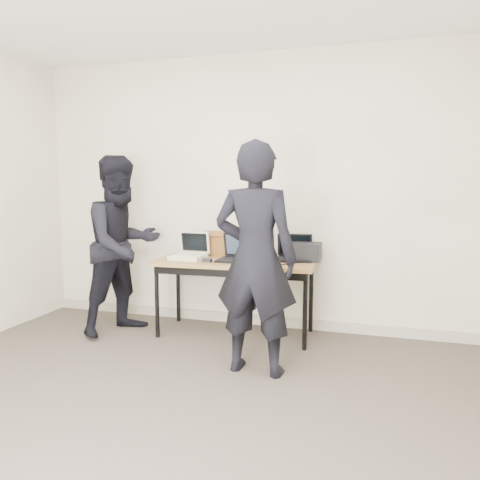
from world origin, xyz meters
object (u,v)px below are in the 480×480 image
at_px(laptop_center, 237,255).
at_px(person_typist, 255,259).
at_px(equipment_box, 305,252).
at_px(person_observer, 123,245).
at_px(leather_satchel, 225,243).
at_px(desk, 235,267).
at_px(laptop_beige, 190,253).
at_px(laptop_right, 294,254).

distance_m(laptop_center, person_typist, 0.88).
bearing_deg(equipment_box, laptop_center, -162.02).
xyz_separation_m(person_typist, person_observer, (-1.47, 0.58, -0.03)).
bearing_deg(laptop_center, leather_satchel, 132.58).
height_order(person_typist, person_observer, person_typist).
bearing_deg(desk, equipment_box, 14.31).
xyz_separation_m(desk, leather_satchel, (-0.18, 0.23, 0.19)).
xyz_separation_m(desk, laptop_beige, (-0.46, -0.01, 0.11)).
bearing_deg(leather_satchel, laptop_right, 4.47).
xyz_separation_m(leather_satchel, equipment_box, (0.81, -0.04, -0.04)).
relative_size(laptop_center, person_observer, 0.20).
xyz_separation_m(laptop_beige, person_typist, (0.87, -0.79, 0.11)).
bearing_deg(equipment_box, laptop_right, -179.80).
relative_size(desk, person_observer, 0.90).
xyz_separation_m(laptop_center, person_typist, (0.39, -0.79, 0.10)).
xyz_separation_m(equipment_box, person_observer, (-1.70, -0.40, 0.05)).
bearing_deg(laptop_center, desk, 167.63).
relative_size(laptop_center, person_typist, 0.19).
bearing_deg(person_observer, desk, -53.17).
distance_m(person_typist, person_observer, 1.58).
height_order(desk, person_typist, person_typist).
relative_size(laptop_right, equipment_box, 1.28).
xyz_separation_m(laptop_right, leather_satchel, (-0.71, 0.04, 0.07)).
bearing_deg(equipment_box, laptop_beige, -169.63).
distance_m(laptop_center, person_observer, 1.11).
relative_size(desk, equipment_box, 5.27).
relative_size(desk, laptop_center, 4.57).
bearing_deg(leather_satchel, laptop_beige, -132.47).
height_order(laptop_center, equipment_box, laptop_center).
bearing_deg(desk, person_typist, -65.41).
bearing_deg(laptop_right, laptop_beige, -177.12).
distance_m(desk, equipment_box, 0.67).
bearing_deg(laptop_beige, laptop_right, 15.12).
relative_size(desk, laptop_right, 4.11).
distance_m(laptop_right, equipment_box, 0.11).
relative_size(leather_satchel, person_typist, 0.22).
distance_m(laptop_beige, person_observer, 0.65).
height_order(equipment_box, person_typist, person_typist).
distance_m(laptop_right, person_observer, 1.65).
distance_m(desk, leather_satchel, 0.35).
relative_size(laptop_beige, person_typist, 0.19).
xyz_separation_m(leather_satchel, person_typist, (0.59, -1.02, 0.03)).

